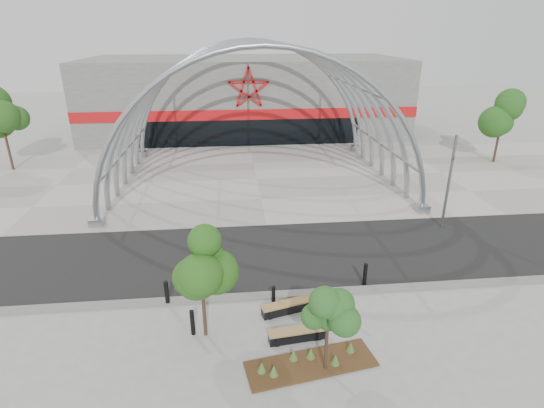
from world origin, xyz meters
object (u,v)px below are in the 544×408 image
(bench_1, at_px, (297,335))
(bollard_2, at_px, (274,297))
(signal_pole, at_px, (449,181))
(street_tree_0, at_px, (201,265))
(street_tree_1, at_px, (328,311))
(bench_0, at_px, (287,307))

(bench_1, xyz_separation_m, bollard_2, (-0.66, 2.12, 0.27))
(signal_pole, distance_m, street_tree_0, 15.76)
(street_tree_1, bearing_deg, street_tree_0, 151.76)
(bench_0, bearing_deg, bollard_2, 141.87)
(bollard_2, bearing_deg, bench_1, -72.63)
(signal_pole, relative_size, bench_0, 2.44)
(bench_0, relative_size, bench_1, 1.01)
(bench_1, bearing_deg, street_tree_1, -65.72)
(bench_0, bearing_deg, signal_pole, 35.27)
(bench_1, bearing_deg, signal_pole, 41.58)
(street_tree_1, height_order, bench_1, street_tree_1)
(street_tree_1, xyz_separation_m, bench_1, (-0.71, 1.58, -2.19))
(bollard_2, bearing_deg, bench_0, -38.13)
(street_tree_1, distance_m, bench_1, 2.79)
(street_tree_1, height_order, bench_0, street_tree_1)
(signal_pole, height_order, street_tree_0, signal_pole)
(signal_pole, distance_m, street_tree_1, 14.01)
(street_tree_0, bearing_deg, bench_0, 18.05)
(signal_pole, xyz_separation_m, bollard_2, (-10.68, -6.77, -2.38))
(signal_pole, xyz_separation_m, bench_1, (-10.02, -8.89, -2.65))
(street_tree_1, relative_size, bench_0, 1.49)
(signal_pole, bearing_deg, bollard_2, -147.63)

